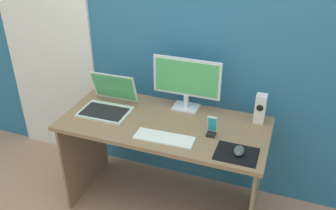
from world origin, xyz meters
name	(u,v)px	position (x,y,z in m)	size (l,w,h in m)	color
ground_plane	(164,204)	(0.00, 0.00, 0.00)	(8.00, 8.00, 0.00)	tan
wall_back	(185,30)	(0.00, 0.42, 1.25)	(6.00, 0.04, 2.50)	#2B6890
door_left	(48,45)	(-1.16, 0.39, 1.01)	(0.82, 0.02, 2.02)	white
desk	(164,141)	(0.00, 0.00, 0.59)	(1.39, 0.64, 0.74)	#8B6C4C
monitor	(187,81)	(0.08, 0.23, 0.95)	(0.48, 0.14, 0.38)	silver
speaker_right	(260,108)	(0.59, 0.23, 0.84)	(0.07, 0.08, 0.20)	silver
laptop	(108,103)	(-0.43, 0.03, 0.79)	(0.35, 0.32, 0.24)	silver
keyboard_external	(164,138)	(0.07, -0.18, 0.75)	(0.38, 0.13, 0.01)	white
mousepad	(236,154)	(0.52, -0.18, 0.74)	(0.25, 0.20, 0.00)	black
mouse	(239,151)	(0.54, -0.18, 0.76)	(0.06, 0.10, 0.04)	#474E4C
phone_in_dock	(212,129)	(0.34, -0.04, 0.79)	(0.06, 0.06, 0.14)	black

